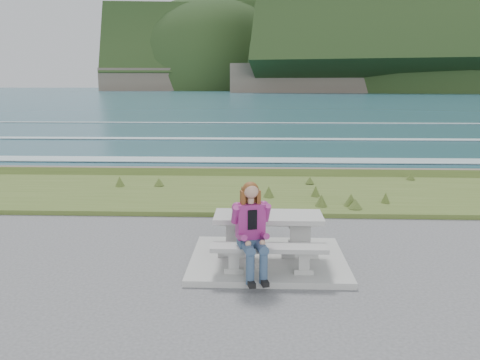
{
  "coord_description": "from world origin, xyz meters",
  "views": [
    {
      "loc": [
        -0.18,
        -7.53,
        2.97
      ],
      "look_at": [
        -0.52,
        1.2,
        1.19
      ],
      "focal_mm": 35.0,
      "sensor_mm": 36.0,
      "label": 1
    }
  ],
  "objects_px": {
    "picnic_table": "(268,224)",
    "seated_woman": "(253,243)",
    "bench_seaward": "(267,225)",
    "bench_landward": "(269,252)"
  },
  "relations": [
    {
      "from": "picnic_table",
      "to": "seated_woman",
      "type": "distance_m",
      "value": 0.87
    },
    {
      "from": "picnic_table",
      "to": "bench_landward",
      "type": "relative_size",
      "value": 1.0
    },
    {
      "from": "bench_landward",
      "to": "bench_seaward",
      "type": "bearing_deg",
      "value": 90.0
    },
    {
      "from": "picnic_table",
      "to": "bench_seaward",
      "type": "distance_m",
      "value": 0.74
    },
    {
      "from": "picnic_table",
      "to": "bench_landward",
      "type": "xyz_separation_m",
      "value": [
        0.0,
        -0.7,
        -0.23
      ]
    },
    {
      "from": "bench_landward",
      "to": "seated_woman",
      "type": "relative_size",
      "value": 1.25
    },
    {
      "from": "bench_landward",
      "to": "seated_woman",
      "type": "xyz_separation_m",
      "value": [
        -0.25,
        -0.13,
        0.18
      ]
    },
    {
      "from": "bench_seaward",
      "to": "seated_woman",
      "type": "relative_size",
      "value": 1.25
    },
    {
      "from": "bench_landward",
      "to": "bench_seaward",
      "type": "distance_m",
      "value": 1.4
    },
    {
      "from": "bench_landward",
      "to": "picnic_table",
      "type": "bearing_deg",
      "value": 90.0
    }
  ]
}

